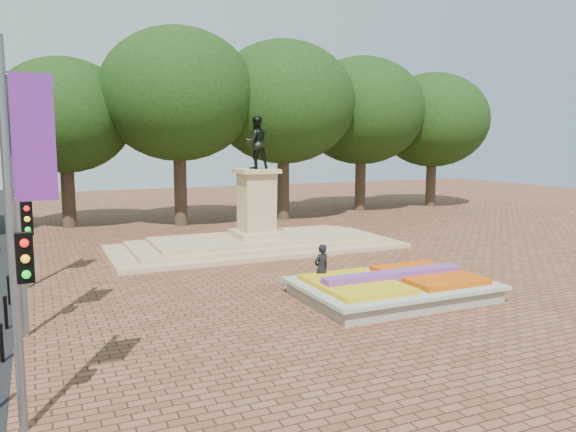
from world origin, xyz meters
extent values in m
plane|color=brown|center=(0.00, 0.00, 0.00)|extent=(90.00, 90.00, 0.00)
cube|color=gray|center=(1.00, -2.00, 0.23)|extent=(6.00, 4.00, 0.45)
cube|color=beige|center=(1.00, -2.00, 0.50)|extent=(6.30, 4.30, 0.12)
cube|color=#D5580B|center=(2.45, -2.00, 0.63)|extent=(2.60, 3.40, 0.22)
cube|color=yellow|center=(-0.45, -2.00, 0.62)|extent=(2.60, 3.40, 0.18)
cube|color=#663696|center=(1.00, -2.00, 0.72)|extent=(5.20, 0.55, 0.38)
cube|color=tan|center=(0.00, 8.00, 0.10)|extent=(14.00, 6.00, 0.20)
cube|color=tan|center=(0.00, 8.00, 0.30)|extent=(12.00, 5.00, 0.20)
cube|color=tan|center=(0.00, 8.00, 0.50)|extent=(10.00, 4.00, 0.20)
cube|color=tan|center=(0.00, 8.00, 0.75)|extent=(2.20, 2.20, 0.30)
cube|color=tan|center=(0.00, 8.00, 2.30)|extent=(1.50, 1.50, 2.80)
cube|color=tan|center=(0.00, 8.00, 3.80)|extent=(1.90, 1.90, 0.20)
imported|color=black|center=(0.00, 8.00, 5.15)|extent=(1.22, 0.95, 2.50)
cylinder|color=#38281F|center=(-8.00, 18.00, 2.00)|extent=(0.80, 0.80, 4.00)
ellipsoid|color=black|center=(-8.00, 18.00, 6.69)|extent=(8.80, 8.80, 7.48)
cylinder|color=#38281F|center=(-1.00, 18.00, 2.00)|extent=(0.80, 0.80, 4.00)
ellipsoid|color=black|center=(-1.00, 18.00, 6.69)|extent=(8.80, 8.80, 7.48)
cylinder|color=#38281F|center=(6.00, 18.00, 2.00)|extent=(0.80, 0.80, 4.00)
ellipsoid|color=black|center=(6.00, 18.00, 6.69)|extent=(8.80, 8.80, 7.48)
cylinder|color=#38281F|center=(13.00, 18.00, 2.00)|extent=(0.80, 0.80, 4.00)
ellipsoid|color=black|center=(13.00, 18.00, 6.69)|extent=(8.80, 8.80, 7.48)
cylinder|color=#38281F|center=(20.00, 18.00, 2.00)|extent=(0.80, 0.80, 4.00)
ellipsoid|color=black|center=(20.00, 18.00, 6.69)|extent=(8.80, 8.80, 7.48)
cylinder|color=slate|center=(-10.20, -6.50, 3.50)|extent=(0.16, 0.16, 7.00)
cube|color=#641F83|center=(-9.75, -6.50, 5.30)|extent=(0.70, 0.04, 2.20)
cylinder|color=slate|center=(-10.20, -1.00, 3.50)|extent=(0.16, 0.16, 7.00)
cube|color=#93CE29|center=(-9.75, -1.00, 5.30)|extent=(0.70, 0.04, 2.20)
cylinder|color=slate|center=(-10.20, 4.50, 3.50)|extent=(0.16, 0.16, 7.00)
cube|color=#641F83|center=(-9.75, 4.50, 5.30)|extent=(0.70, 0.04, 2.20)
cube|color=black|center=(-10.00, -6.50, 3.20)|extent=(0.28, 0.18, 0.90)
cube|color=black|center=(-10.00, -1.00, 3.20)|extent=(0.28, 0.18, 0.90)
cylinder|color=black|center=(-10.70, -2.80, 0.45)|extent=(0.10, 0.10, 0.90)
sphere|color=black|center=(-10.70, -2.80, 0.92)|extent=(0.12, 0.12, 0.12)
cylinder|color=black|center=(-10.70, -0.20, 0.45)|extent=(0.10, 0.10, 0.90)
sphere|color=black|center=(-10.70, -0.20, 0.92)|extent=(0.12, 0.12, 0.12)
cylinder|color=black|center=(-10.70, 2.40, 0.45)|extent=(0.10, 0.10, 0.90)
sphere|color=black|center=(-10.70, 2.40, 0.92)|extent=(0.12, 0.12, 0.12)
cylinder|color=black|center=(-10.70, 5.00, 0.45)|extent=(0.10, 0.10, 0.90)
sphere|color=black|center=(-10.70, 5.00, 0.92)|extent=(0.12, 0.12, 0.12)
imported|color=black|center=(-0.88, -0.44, 0.86)|extent=(0.71, 0.55, 1.71)
camera|label=1|loc=(-9.80, -17.24, 5.24)|focal=35.00mm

